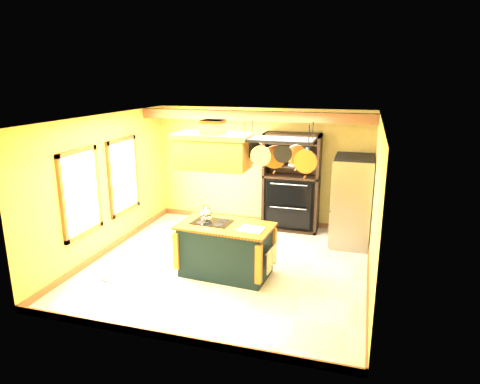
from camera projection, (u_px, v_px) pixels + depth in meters
The scene contains 15 objects.
floor at pixel (229, 264), 7.95m from camera, with size 5.00×5.00×0.00m, color beige.
ceiling at pixel (228, 118), 7.24m from camera, with size 5.00×5.00×0.00m, color white.
wall_back at pixel (262, 167), 9.91m from camera, with size 5.00×0.02×2.70m, color gold.
wall_front at pixel (166, 247), 5.28m from camera, with size 5.00×0.02×2.70m, color gold.
wall_left at pixel (106, 185), 8.28m from camera, with size 0.02×5.00×2.70m, color gold.
wall_right at pixel (375, 206), 6.91m from camera, with size 0.02×5.00×2.70m, color gold.
ceiling_beam at pixel (253, 116), 8.84m from camera, with size 5.00×0.15×0.20m, color brown.
window_near at pixel (81, 193), 7.52m from camera, with size 0.06×1.06×1.56m.
window_far at pixel (124, 176), 8.81m from camera, with size 0.06×1.06×1.56m.
kitchen_island at pixel (225, 249), 7.45m from camera, with size 1.68×1.02×1.11m.
range_hood at pixel (213, 149), 7.04m from camera, with size 1.26×0.71×0.80m.
pot_rack at pixel (280, 148), 6.72m from camera, with size 1.21×0.55×0.76m.
refrigerator at pixel (351, 203), 8.71m from camera, with size 0.79×0.93×1.82m.
hutch at pixel (291, 192), 9.61m from camera, with size 1.24×0.56×2.19m.
floor_register at pixel (109, 281), 7.31m from camera, with size 0.28×0.12×0.01m, color black.
Camera 1 is at (2.28, -6.95, 3.39)m, focal length 32.00 mm.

